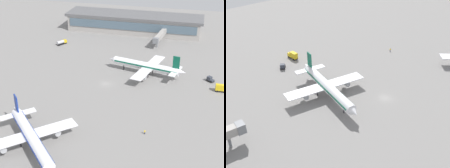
% 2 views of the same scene
% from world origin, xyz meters
% --- Properties ---
extents(ground, '(288.00, 288.00, 0.00)m').
position_xyz_m(ground, '(0.00, 0.00, 0.00)').
color(ground, gray).
extents(terminal_building, '(86.56, 21.18, 11.21)m').
position_xyz_m(terminal_building, '(3.28, -77.94, 5.72)').
color(terminal_building, '#9E9993').
rests_on(terminal_building, ground).
extents(airplane_at_gate, '(38.25, 31.15, 11.76)m').
position_xyz_m(airplane_at_gate, '(-15.64, -14.49, 4.28)').
color(airplane_at_gate, white).
rests_on(airplane_at_gate, ground).
extents(airplane_taxiing, '(31.20, 31.53, 12.15)m').
position_xyz_m(airplane_taxiing, '(10.67, 50.33, 4.42)').
color(airplane_taxiing, white).
rests_on(airplane_taxiing, ground).
extents(fuel_truck, '(4.90, 6.37, 2.50)m').
position_xyz_m(fuel_truck, '(38.83, -42.36, 1.39)').
color(fuel_truck, black).
rests_on(fuel_truck, ground).
extents(baggage_tug, '(3.75, 3.61, 2.30)m').
position_xyz_m(baggage_tug, '(-44.90, -14.34, 1.16)').
color(baggage_tug, black).
rests_on(baggage_tug, ground).
extents(catering_truck, '(5.65, 2.32, 3.30)m').
position_xyz_m(catering_truck, '(-49.68, -5.39, 1.70)').
color(catering_truck, black).
rests_on(catering_truck, ground).
extents(ground_crew_worker, '(0.52, 0.52, 1.67)m').
position_xyz_m(ground_crew_worker, '(-23.38, 33.55, 0.85)').
color(ground_crew_worker, '#1E2338').
rests_on(ground_crew_worker, ground).
extents(jet_bridge, '(5.58, 21.38, 6.74)m').
position_xyz_m(jet_bridge, '(-16.22, -57.23, 5.14)').
color(jet_bridge, '#9E9993').
rests_on(jet_bridge, ground).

